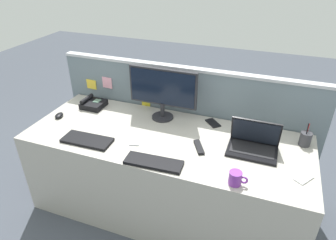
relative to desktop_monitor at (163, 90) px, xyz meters
name	(u,v)px	position (x,y,z in m)	size (l,w,h in m)	color
ground_plane	(166,206)	(0.13, -0.27, -0.98)	(10.00, 10.00, 0.00)	#424751
desk	(166,174)	(0.13, -0.27, -0.62)	(2.16, 0.84, 0.73)	#ADA89E
cubicle_divider	(183,126)	(0.13, 0.18, -0.41)	(2.30, 0.08, 1.13)	slate
desktop_monitor	(163,90)	(0.00, 0.00, 0.00)	(0.57, 0.18, 0.43)	#232328
laptop	(253,143)	(0.77, -0.21, -0.20)	(0.34, 0.24, 0.23)	black
desk_phone	(93,104)	(-0.66, -0.04, -0.22)	(0.19, 0.19, 0.09)	black
keyboard_main	(87,140)	(-0.40, -0.54, -0.24)	(0.37, 0.16, 0.02)	black
keyboard_spare	(154,162)	(0.17, -0.61, -0.24)	(0.39, 0.13, 0.02)	black
computer_mouse_right_hand	(59,115)	(-0.83, -0.30, -0.24)	(0.06, 0.10, 0.03)	black
pen_cup	(305,139)	(1.11, -0.03, -0.20)	(0.08, 0.08, 0.19)	#333338
cell_phone_silver_slab	(135,140)	(-0.06, -0.40, -0.25)	(0.07, 0.14, 0.01)	#B7BAC1
cell_phone_black_slab	(213,123)	(0.42, 0.05, -0.25)	(0.07, 0.14, 0.01)	black
cell_phone_white_slab	(304,178)	(1.11, -0.42, -0.25)	(0.06, 0.12, 0.01)	silver
tv_remote	(199,147)	(0.41, -0.33, -0.24)	(0.04, 0.17, 0.02)	black
coffee_mug	(236,178)	(0.71, -0.62, -0.21)	(0.12, 0.08, 0.09)	purple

